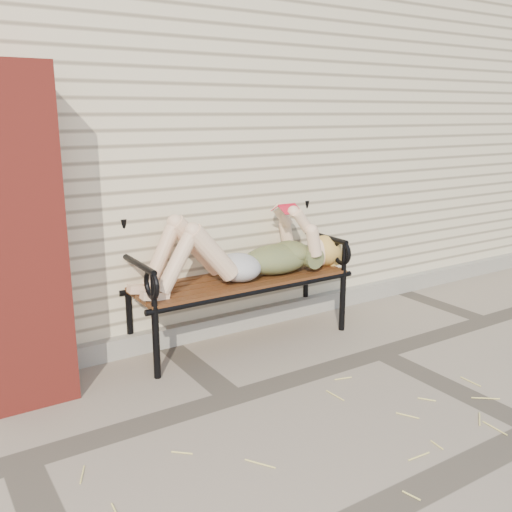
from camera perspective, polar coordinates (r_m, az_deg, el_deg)
ground at (r=4.35m, az=12.22°, el=-9.47°), size 80.00×80.00×0.00m
house_wall at (r=6.47m, az=-6.42°, el=12.09°), size 8.00×4.00×3.00m
foundation_strip at (r=5.01m, az=4.45°, el=-5.10°), size 8.00×0.10×0.15m
brick_pillar at (r=3.66m, az=-23.06°, el=1.64°), size 0.50×0.50×2.00m
garden_bench at (r=4.37m, az=-2.28°, el=0.12°), size 1.83×0.73×1.18m
reading_woman at (r=4.24m, az=-1.12°, el=0.27°), size 1.73×0.39×0.54m
straw_scatter at (r=3.19m, az=10.73°, el=-18.62°), size 2.84×1.67×0.01m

